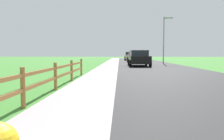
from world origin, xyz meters
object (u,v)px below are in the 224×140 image
Objects in this scene: parked_car_blue at (130,56)px; street_lamp at (165,36)px; parked_car_beige at (130,56)px; parked_suv_black at (139,58)px; parked_car_red at (135,57)px.

street_lamp reaches higher than parked_car_blue.
parked_suv_black is at bearing -89.81° from parked_car_beige.
parked_car_beige is at bearing 90.19° from parked_suv_black.
parked_suv_black is 9.26m from parked_car_red.
street_lamp is at bearing 55.46° from parked_suv_black.
street_lamp is (3.76, -13.87, 2.74)m from parked_car_beige.
parked_suv_black is 1.15× the size of parked_car_blue.
street_lamp is at bearing -48.19° from parked_car_red.
parked_suv_black is at bearing -124.54° from street_lamp.
parked_suv_black is at bearing -90.75° from parked_car_blue.
parked_car_red is (0.22, 9.25, -0.01)m from parked_suv_black.
parked_car_red is 5.88m from street_lamp.
parked_suv_black reaches higher than parked_car_blue.
parked_suv_black is 1.04× the size of parked_car_beige.
parked_car_blue is at bearing 87.17° from parked_car_beige.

